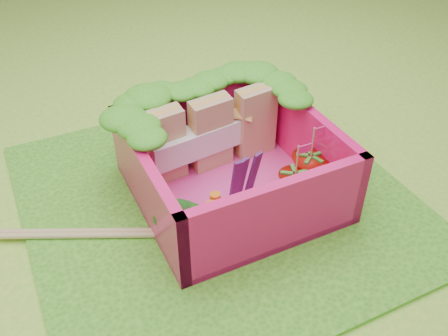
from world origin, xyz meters
TOP-DOWN VIEW (x-y plane):
  - ground at (0.00, 0.00)m, footprint 14.00×14.00m
  - placemat at (0.00, 0.00)m, footprint 2.60×2.60m
  - bento_floor at (0.11, -0.00)m, footprint 1.30×1.30m
  - bento_box at (0.11, -0.00)m, footprint 1.30×1.30m
  - lettuce_ruffle at (0.11, 0.46)m, footprint 1.43×0.77m
  - sandwich_stack at (0.12, 0.32)m, footprint 1.07×0.29m
  - broccoli at (-0.39, -0.31)m, footprint 0.33×0.33m
  - carrot_sticks at (-0.17, -0.30)m, footprint 0.13×0.13m
  - purple_wedges at (0.13, -0.14)m, footprint 0.21×0.06m
  - strawberry_left at (0.43, -0.32)m, footprint 0.23×0.23m
  - strawberry_right at (0.61, -0.23)m, footprint 0.26×0.26m
  - snap_peas at (0.51, -0.30)m, footprint 0.54×0.60m
  - chopsticks at (-1.03, 0.07)m, footprint 1.92×0.92m

SIDE VIEW (x-z plane):
  - ground at x=0.00m, z-range 0.00..0.00m
  - placemat at x=0.00m, z-range 0.00..0.03m
  - chopsticks at x=-1.03m, z-range 0.03..0.07m
  - bento_floor at x=0.11m, z-range 0.03..0.08m
  - snap_peas at x=0.51m, z-range 0.08..0.13m
  - carrot_sticks at x=-0.17m, z-range 0.08..0.32m
  - strawberry_left at x=0.43m, z-range -0.03..0.44m
  - strawberry_right at x=0.61m, z-range -0.03..0.47m
  - broccoli at x=-0.39m, z-range 0.13..0.37m
  - purple_wedges at x=0.13m, z-range 0.08..0.46m
  - bento_box at x=0.11m, z-range 0.03..0.58m
  - sandwich_stack at x=0.12m, z-range 0.07..0.62m
  - lettuce_ruffle at x=0.11m, z-range 0.58..0.69m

